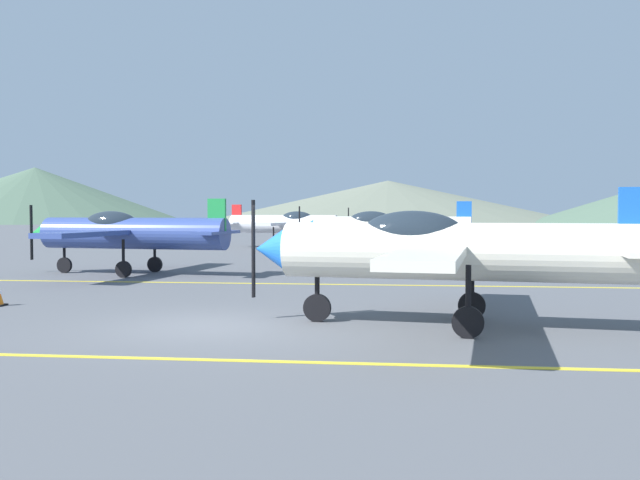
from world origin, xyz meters
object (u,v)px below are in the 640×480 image
(airplane_mid, at_px, (127,232))
(car_sedan, at_px, (412,236))
(airplane_near, at_px, (444,249))
(airplane_back, at_px, (288,223))
(airplane_far, at_px, (385,228))

(airplane_mid, distance_m, car_sedan, 21.04)
(airplane_near, xyz_separation_m, airplane_mid, (-11.02, 10.48, 0.00))
(airplane_mid, height_order, airplane_back, same)
(airplane_near, height_order, car_sedan, airplane_near)
(airplane_far, height_order, car_sedan, airplane_far)
(airplane_back, xyz_separation_m, car_sedan, (8.02, -1.52, -0.75))
(airplane_near, bearing_deg, car_sedan, 90.11)
(airplane_near, distance_m, airplane_mid, 15.21)
(airplane_far, bearing_deg, airplane_mid, -142.07)
(airplane_back, relative_size, car_sedan, 2.03)
(airplane_near, relative_size, airplane_back, 1.00)
(airplane_mid, relative_size, car_sedan, 2.03)
(airplane_far, relative_size, car_sedan, 2.03)
(airplane_mid, bearing_deg, airplane_near, -43.56)
(car_sedan, bearing_deg, airplane_near, -89.89)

